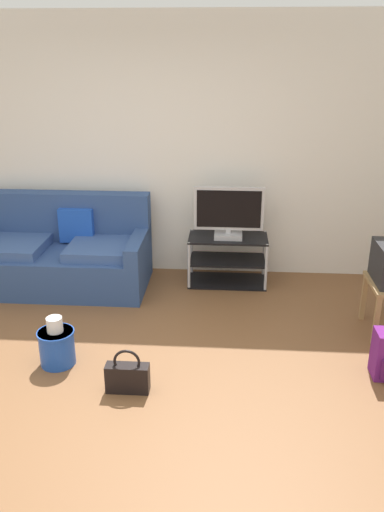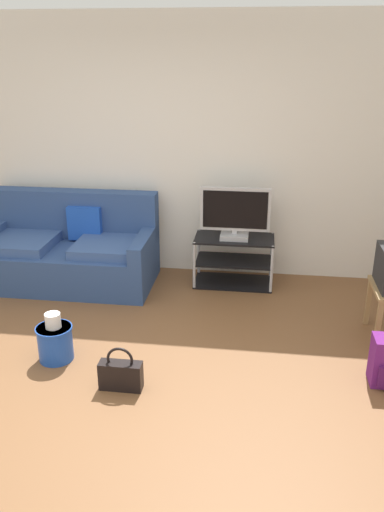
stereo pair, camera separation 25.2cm
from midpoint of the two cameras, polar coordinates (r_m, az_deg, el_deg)
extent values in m
cube|color=brown|center=(3.95, -6.36, -14.98)|extent=(9.00, 9.80, 0.02)
cube|color=silver|center=(5.67, -1.01, 11.54)|extent=(9.00, 0.10, 2.70)
cube|color=navy|center=(5.68, -12.04, -0.99)|extent=(1.80, 0.89, 0.40)
cube|color=navy|center=(5.84, -11.29, 4.49)|extent=(1.80, 0.20, 0.52)
cube|color=navy|center=(5.36, -3.88, 1.40)|extent=(0.14, 0.89, 0.18)
cube|color=#365289|center=(5.73, -17.11, 1.38)|extent=(0.72, 0.63, 0.10)
cube|color=#365289|center=(5.40, -7.49, 0.95)|extent=(0.72, 0.63, 0.10)
cube|color=blue|center=(5.70, -10.27, 3.52)|extent=(0.36, 0.12, 0.36)
cube|color=black|center=(5.47, 5.94, 1.88)|extent=(0.82, 0.43, 0.02)
cube|color=black|center=(5.56, 5.84, -0.52)|extent=(0.79, 0.42, 0.02)
cube|color=black|center=(5.65, 5.75, -2.85)|extent=(0.82, 0.43, 0.02)
cylinder|color=#B7B7BC|center=(5.39, 1.57, -1.11)|extent=(0.03, 0.03, 0.51)
cylinder|color=#B7B7BC|center=(5.37, 9.97, -1.53)|extent=(0.03, 0.03, 0.51)
cylinder|color=#B7B7BC|center=(5.77, 2.00, 0.42)|extent=(0.03, 0.03, 0.51)
cylinder|color=#B7B7BC|center=(5.75, 9.85, 0.04)|extent=(0.03, 0.03, 0.51)
cube|color=#B2B2B7|center=(5.44, 5.95, 2.15)|extent=(0.29, 0.22, 0.05)
cube|color=#B2B2B7|center=(5.42, 5.96, 2.60)|extent=(0.05, 0.04, 0.04)
cube|color=#B2B2B7|center=(5.35, 6.06, 5.05)|extent=(0.71, 0.04, 0.44)
cube|color=black|center=(5.33, 6.06, 4.99)|extent=(0.65, 0.01, 0.38)
cube|color=#9E7A4C|center=(4.63, 21.02, -7.14)|extent=(0.04, 0.04, 0.44)
cube|color=#9E7A4C|center=(5.02, 19.96, -4.72)|extent=(0.04, 0.04, 0.44)
cylinder|color=#4C1654|center=(4.32, 21.11, -9.48)|extent=(0.04, 0.04, 0.30)
cube|color=black|center=(3.95, -5.87, -12.81)|extent=(0.32, 0.11, 0.22)
torus|color=black|center=(3.88, -5.95, -11.13)|extent=(0.20, 0.02, 0.20)
cylinder|color=blue|center=(4.36, -12.99, -9.21)|extent=(0.27, 0.27, 0.29)
cylinder|color=blue|center=(4.29, -13.14, -7.68)|extent=(0.29, 0.29, 0.02)
cylinder|color=white|center=(4.26, -13.20, -6.97)|extent=(0.12, 0.12, 0.14)
camera|label=1|loc=(0.13, -88.36, 0.65)|focal=36.89mm
camera|label=2|loc=(0.13, 91.64, -0.65)|focal=36.89mm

